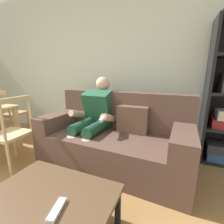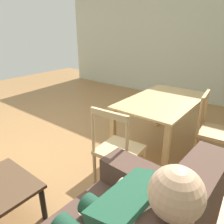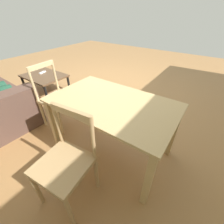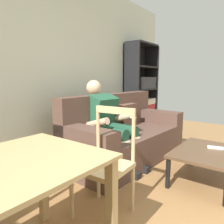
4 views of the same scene
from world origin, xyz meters
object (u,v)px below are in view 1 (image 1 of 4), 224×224
person_lounging (95,117)px  coffee_table (48,203)px  couch (114,139)px  dining_chair_facing_couch (11,134)px  tv_remote (57,209)px  dining_chair_near_wall (10,114)px

person_lounging → coffee_table: size_ratio=1.30×
couch → dining_chair_facing_couch: (-1.19, -0.60, 0.11)m
tv_remote → coffee_table: bearing=141.3°
coffee_table → dining_chair_facing_couch: (-1.16, 0.56, 0.12)m
person_lounging → dining_chair_near_wall: 1.87m
coffee_table → dining_chair_near_wall: bearing=150.3°
person_lounging → dining_chair_near_wall: person_lounging is taller
couch → tv_remote: 1.23m
couch → coffee_table: couch is taller
couch → person_lounging: (-0.32, 0.04, 0.26)m
coffee_table → dining_chair_near_wall: (-2.16, 1.23, 0.14)m
dining_chair_near_wall → dining_chair_facing_couch: 1.21m
couch → coffee_table: size_ratio=2.20×
dining_chair_facing_couch → tv_remote: bearing=-25.5°
dining_chair_near_wall → couch: bearing=-2.0°
couch → person_lounging: size_ratio=1.69×
person_lounging → coffee_table: person_lounging is taller
coffee_table → couch: bearing=88.5°
tv_remote → dining_chair_facing_couch: (-1.30, 0.62, 0.07)m
tv_remote → person_lounging: bearing=94.3°
couch → dining_chair_near_wall: 2.20m
couch → dining_chair_facing_couch: size_ratio=2.11×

